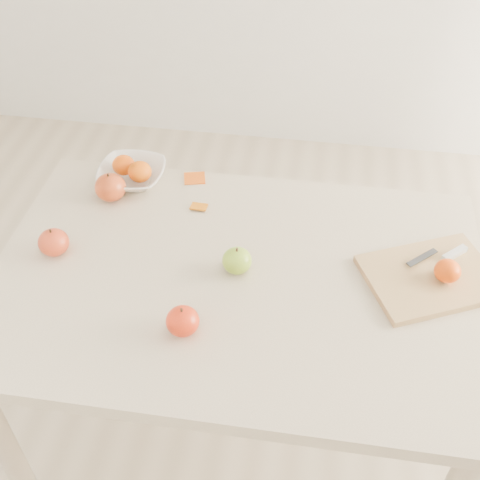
# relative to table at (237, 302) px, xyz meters

# --- Properties ---
(ground) EXTENTS (3.50, 3.50, 0.00)m
(ground) POSITION_rel_table_xyz_m (0.00, 0.00, -0.65)
(ground) COLOR #C6B293
(ground) RESTS_ON ground
(table) EXTENTS (1.20, 0.80, 0.75)m
(table) POSITION_rel_table_xyz_m (0.00, 0.00, 0.00)
(table) COLOR beige
(table) RESTS_ON ground
(cutting_board) EXTENTS (0.37, 0.33, 0.02)m
(cutting_board) POSITION_rel_table_xyz_m (0.46, 0.05, 0.11)
(cutting_board) COLOR tan
(cutting_board) RESTS_ON table
(board_tangerine) EXTENTS (0.06, 0.06, 0.05)m
(board_tangerine) POSITION_rel_table_xyz_m (0.49, 0.04, 0.14)
(board_tangerine) COLOR #CF4807
(board_tangerine) RESTS_ON cutting_board
(fruit_bowl) EXTENTS (0.19, 0.19, 0.05)m
(fruit_bowl) POSITION_rel_table_xyz_m (-0.35, 0.33, 0.12)
(fruit_bowl) COLOR white
(fruit_bowl) RESTS_ON table
(bowl_tangerine_near) EXTENTS (0.06, 0.06, 0.06)m
(bowl_tangerine_near) POSITION_rel_table_xyz_m (-0.38, 0.34, 0.15)
(bowl_tangerine_near) COLOR #C83807
(bowl_tangerine_near) RESTS_ON fruit_bowl
(bowl_tangerine_far) EXTENTS (0.07, 0.07, 0.06)m
(bowl_tangerine_far) POSITION_rel_table_xyz_m (-0.32, 0.31, 0.15)
(bowl_tangerine_far) COLOR orange
(bowl_tangerine_far) RESTS_ON fruit_bowl
(orange_peel_a) EXTENTS (0.07, 0.06, 0.01)m
(orange_peel_a) POSITION_rel_table_xyz_m (-0.18, 0.36, 0.10)
(orange_peel_a) COLOR #D3530E
(orange_peel_a) RESTS_ON table
(orange_peel_b) EXTENTS (0.05, 0.04, 0.01)m
(orange_peel_b) POSITION_rel_table_xyz_m (-0.14, 0.24, 0.10)
(orange_peel_b) COLOR orange
(orange_peel_b) RESTS_ON table
(paring_knife) EXTENTS (0.15, 0.10, 0.01)m
(paring_knife) POSITION_rel_table_xyz_m (0.51, 0.13, 0.12)
(paring_knife) COLOR silver
(paring_knife) RESTS_ON cutting_board
(apple_green) EXTENTS (0.07, 0.07, 0.07)m
(apple_green) POSITION_rel_table_xyz_m (-0.00, 0.02, 0.13)
(apple_green) COLOR #528A11
(apple_green) RESTS_ON table
(apple_red_c) EXTENTS (0.07, 0.07, 0.07)m
(apple_red_c) POSITION_rel_table_xyz_m (-0.09, -0.19, 0.13)
(apple_red_c) COLOR #A40B06
(apple_red_c) RESTS_ON table
(apple_red_a) EXTENTS (0.09, 0.09, 0.08)m
(apple_red_a) POSITION_rel_table_xyz_m (-0.39, 0.24, 0.14)
(apple_red_a) COLOR #8F0A04
(apple_red_a) RESTS_ON table
(apple_red_d) EXTENTS (0.08, 0.08, 0.07)m
(apple_red_d) POSITION_rel_table_xyz_m (-0.46, 0.01, 0.13)
(apple_red_d) COLOR maroon
(apple_red_d) RESTS_ON table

